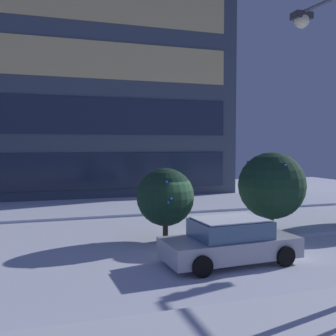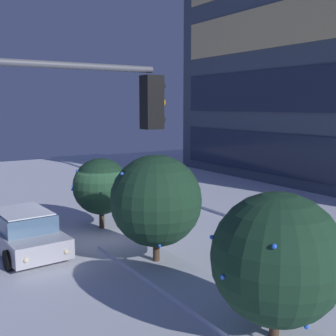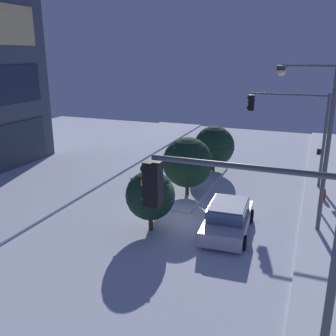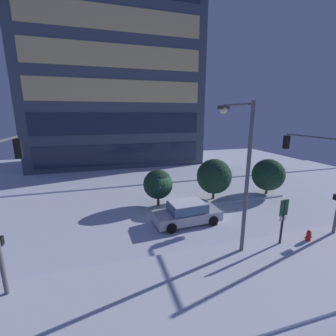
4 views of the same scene
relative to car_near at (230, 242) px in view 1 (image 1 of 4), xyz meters
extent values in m
plane|color=silver|center=(-0.04, 2.96, -0.71)|extent=(52.00, 52.00, 0.00)
cube|color=silver|center=(-0.04, 11.77, -0.64)|extent=(52.00, 5.20, 0.14)
cube|color=silver|center=(5.71, 3.21, -0.64)|extent=(9.00, 1.80, 0.14)
cube|color=#424C5B|center=(-2.88, 22.58, 13.55)|extent=(23.89, 10.86, 28.52)
cube|color=#232D42|center=(-2.88, 17.11, 1.32)|extent=(21.51, 0.10, 2.72)
cube|color=#232D42|center=(-2.88, 17.11, 5.40)|extent=(21.51, 0.10, 2.72)
cube|color=#E5C67F|center=(-2.88, 17.11, 9.47)|extent=(21.51, 0.10, 2.72)
cube|color=#E5C67F|center=(-2.88, 17.11, 13.55)|extent=(21.51, 0.10, 2.72)
cube|color=#B7B7C1|center=(0.00, 0.00, -0.18)|extent=(4.64, 2.18, 0.66)
cube|color=slate|center=(0.00, 0.00, 0.43)|extent=(2.55, 1.86, 0.60)
cube|color=white|center=(0.00, 0.00, 0.76)|extent=(2.36, 1.74, 0.04)
sphere|color=#F9E5B2|center=(2.24, 0.79, -0.22)|extent=(0.16, 0.16, 0.16)
sphere|color=#F9E5B2|center=(2.32, -0.51, -0.22)|extent=(0.16, 0.16, 0.16)
cylinder|color=black|center=(1.43, 1.04, -0.38)|extent=(0.67, 0.26, 0.66)
cylinder|color=black|center=(1.55, -0.87, -0.38)|extent=(0.67, 0.26, 0.66)
cylinder|color=black|center=(-1.55, 0.87, -0.38)|extent=(0.67, 0.26, 0.66)
cylinder|color=black|center=(-1.44, -1.04, -0.38)|extent=(0.67, 0.26, 0.66)
cube|color=#333338|center=(1.35, -1.76, 6.96)|extent=(0.56, 0.36, 0.20)
sphere|color=#F9E5B2|center=(1.35, -1.76, 6.83)|extent=(0.44, 0.44, 0.44)
cylinder|color=#473323|center=(-1.18, 3.54, -0.31)|extent=(0.22, 0.22, 0.80)
sphere|color=#193823|center=(-1.18, 3.54, 1.10)|extent=(2.38, 2.38, 2.38)
sphere|color=blue|center=(-1.29, 4.48, 1.84)|extent=(0.10, 0.10, 0.10)
sphere|color=blue|center=(-2.12, 4.27, 1.25)|extent=(0.10, 0.10, 0.10)
sphere|color=blue|center=(-0.46, 4.49, 0.96)|extent=(0.10, 0.10, 0.10)
sphere|color=blue|center=(-1.41, 2.36, 1.05)|extent=(0.10, 0.10, 0.10)
sphere|color=blue|center=(-1.42, 2.60, 1.81)|extent=(0.10, 0.10, 0.10)
sphere|color=blue|center=(-1.31, 2.35, 1.19)|extent=(0.10, 0.10, 0.10)
sphere|color=blue|center=(-1.32, 4.67, 0.73)|extent=(0.10, 0.10, 0.10)
cylinder|color=#473323|center=(3.69, 3.31, -0.26)|extent=(0.22, 0.22, 0.90)
sphere|color=#193823|center=(3.69, 3.31, 1.44)|extent=(2.96, 2.96, 2.96)
sphere|color=blue|center=(3.02, 2.90, 0.17)|extent=(0.10, 0.10, 0.10)
sphere|color=blue|center=(4.48, 2.95, 0.23)|extent=(0.10, 0.10, 0.10)
sphere|color=blue|center=(3.32, 4.63, 0.83)|extent=(0.10, 0.10, 0.10)
sphere|color=blue|center=(3.57, 2.17, 2.40)|extent=(0.10, 0.10, 0.10)
sphere|color=blue|center=(2.72, 3.77, 2.49)|extent=(0.10, 0.10, 0.10)
camera|label=1|loc=(-5.74, -11.42, 3.20)|focal=40.95mm
camera|label=2|loc=(15.11, -3.54, 4.47)|focal=45.43mm
camera|label=3|loc=(-16.43, -3.39, 7.60)|focal=40.22mm
camera|label=4|loc=(-5.25, -13.38, 6.58)|focal=24.15mm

